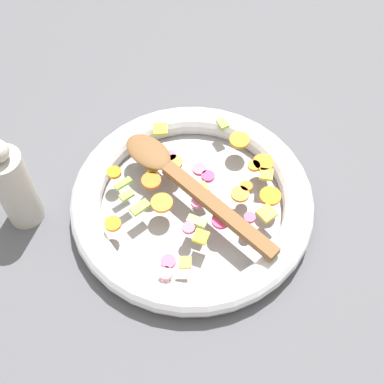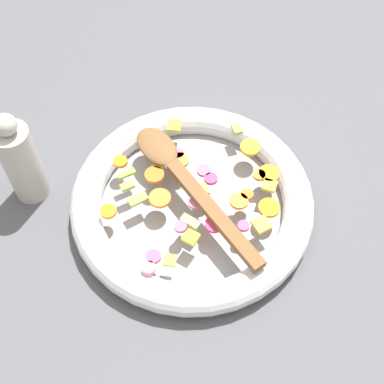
# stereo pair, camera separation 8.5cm
# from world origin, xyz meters

# --- Properties ---
(ground_plane) EXTENTS (4.00, 4.00, 0.00)m
(ground_plane) POSITION_xyz_m (0.00, 0.00, 0.00)
(ground_plane) COLOR #4C4C51
(skillet) EXTENTS (0.40, 0.40, 0.05)m
(skillet) POSITION_xyz_m (0.00, 0.00, 0.02)
(skillet) COLOR gray
(skillet) RESTS_ON ground_plane
(chopped_vegetables) EXTENTS (0.29, 0.32, 0.01)m
(chopped_vegetables) POSITION_xyz_m (0.01, 0.01, 0.05)
(chopped_vegetables) COLOR orange
(chopped_vegetables) RESTS_ON skillet
(wooden_spoon) EXTENTS (0.27, 0.24, 0.01)m
(wooden_spoon) POSITION_xyz_m (-0.02, 0.01, 0.06)
(wooden_spoon) COLOR brown
(wooden_spoon) RESTS_ON chopped_vegetables
(pepper_mill) EXTENTS (0.06, 0.06, 0.19)m
(pepper_mill) POSITION_xyz_m (-0.27, -0.03, 0.08)
(pepper_mill) COLOR #B2ADA3
(pepper_mill) RESTS_ON ground_plane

